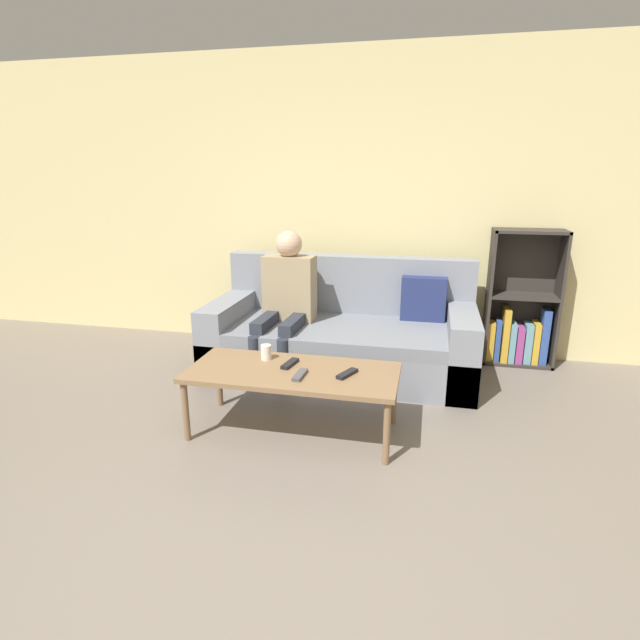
{
  "coord_description": "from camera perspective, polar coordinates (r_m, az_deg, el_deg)",
  "views": [
    {
      "loc": [
        0.6,
        -1.54,
        1.57
      ],
      "look_at": [
        -0.13,
        1.73,
        0.59
      ],
      "focal_mm": 28.0,
      "sensor_mm": 36.0,
      "label": 1
    }
  ],
  "objects": [
    {
      "name": "ground_plane",
      "position": [
        2.28,
        -7.09,
        -27.31
      ],
      "size": [
        22.0,
        22.0,
        0.0
      ],
      "primitive_type": "plane",
      "color": "#70665B"
    },
    {
      "name": "wall_back",
      "position": [
        4.55,
        5.12,
        12.89
      ],
      "size": [
        12.0,
        0.06,
        2.6
      ],
      "color": "beige",
      "rests_on": "ground_plane"
    },
    {
      "name": "couch",
      "position": [
        4.12,
        2.61,
        -1.87
      ],
      "size": [
        2.12,
        0.99,
        0.9
      ],
      "color": "gray",
      "rests_on": "ground_plane"
    },
    {
      "name": "bookshelf",
      "position": [
        4.55,
        21.85,
        0.54
      ],
      "size": [
        0.57,
        0.28,
        1.14
      ],
      "color": "#332D28",
      "rests_on": "ground_plane"
    },
    {
      "name": "coffee_table",
      "position": [
        3.09,
        -3.13,
        -6.37
      ],
      "size": [
        1.29,
        0.58,
        0.41
      ],
      "color": "brown",
      "rests_on": "ground_plane"
    },
    {
      "name": "person_adult",
      "position": [
        4.03,
        -3.85,
        3.14
      ],
      "size": [
        0.42,
        0.68,
        1.14
      ],
      "rotation": [
        0.0,
        0.0,
        -0.04
      ],
      "color": "#282D38",
      "rests_on": "ground_plane"
    },
    {
      "name": "cup_near",
      "position": [
        3.25,
        -6.18,
        -3.68
      ],
      "size": [
        0.07,
        0.07,
        0.1
      ],
      "color": "silver",
      "rests_on": "coffee_table"
    },
    {
      "name": "tv_remote_0",
      "position": [
        3.15,
        -3.46,
        -5.0
      ],
      "size": [
        0.08,
        0.18,
        0.02
      ],
      "rotation": [
        0.0,
        0.0,
        -0.18
      ],
      "color": "black",
      "rests_on": "coffee_table"
    },
    {
      "name": "tv_remote_1",
      "position": [
        2.98,
        -2.31,
        -6.29
      ],
      "size": [
        0.06,
        0.17,
        0.02
      ],
      "rotation": [
        0.0,
        0.0,
        -0.05
      ],
      "color": "#47474C",
      "rests_on": "coffee_table"
    },
    {
      "name": "tv_remote_2",
      "position": [
        2.99,
        3.12,
        -6.15
      ],
      "size": [
        0.11,
        0.17,
        0.02
      ],
      "rotation": [
        0.0,
        0.0,
        -0.43
      ],
      "color": "black",
      "rests_on": "coffee_table"
    }
  ]
}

